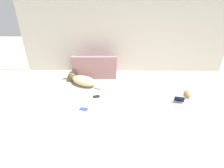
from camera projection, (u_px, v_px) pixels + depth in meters
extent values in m
plane|color=#BCB29E|center=(131.00, 138.00, 3.91)|extent=(20.00, 20.00, 0.00)
cube|color=silver|center=(125.00, 38.00, 6.66)|extent=(7.90, 0.06, 2.70)
cube|color=#A3757A|center=(95.00, 70.00, 6.78)|extent=(1.65, 0.81, 0.45)
cube|color=#A3757A|center=(94.00, 62.00, 6.29)|extent=(1.63, 0.18, 0.43)
cube|color=#A3757A|center=(114.00, 68.00, 6.76)|extent=(0.22, 0.77, 0.59)
cube|color=#A3757A|center=(77.00, 68.00, 6.74)|extent=(0.22, 0.77, 0.59)
ellipsoid|color=tan|center=(84.00, 81.00, 6.12)|extent=(1.10, 0.96, 0.29)
sphere|color=brown|center=(72.00, 77.00, 6.40)|extent=(0.43, 0.43, 0.31)
cylinder|color=tan|center=(98.00, 88.00, 5.88)|extent=(0.24, 0.18, 0.06)
ellipsoid|color=#BC7A47|center=(188.00, 94.00, 5.45)|extent=(0.18, 0.34, 0.17)
sphere|color=tan|center=(186.00, 92.00, 5.63)|extent=(0.13, 0.13, 0.12)
cylinder|color=#BC7A47|center=(189.00, 99.00, 5.30)|extent=(0.03, 0.08, 0.02)
cube|color=gray|center=(179.00, 105.00, 5.04)|extent=(0.35, 0.29, 0.02)
cube|color=gray|center=(179.00, 99.00, 5.12)|extent=(0.31, 0.15, 0.22)
cube|color=#0F1938|center=(179.00, 99.00, 5.11)|extent=(0.29, 0.13, 0.20)
cube|color=#28428E|center=(84.00, 109.00, 4.87)|extent=(0.25, 0.18, 0.02)
cube|color=black|center=(96.00, 97.00, 5.45)|extent=(0.24, 0.19, 0.02)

